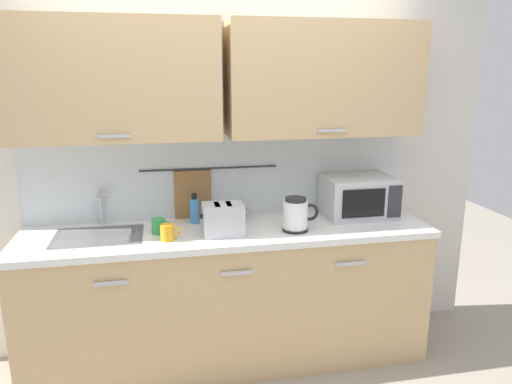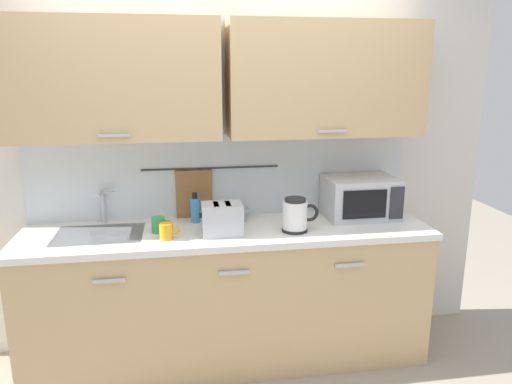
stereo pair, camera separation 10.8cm
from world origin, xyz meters
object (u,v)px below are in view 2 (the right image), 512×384
electric_kettle (296,215)px  mug_by_kettle (167,231)px  toaster (222,219)px  mixing_bowl (234,213)px  mug_near_sink (159,225)px  microwave (360,197)px  dish_soap_bottle (195,209)px

electric_kettle → mug_by_kettle: 0.78m
toaster → mixing_bowl: bearing=69.9°
mug_near_sink → mug_by_kettle: 0.14m
microwave → mug_near_sink: 1.32m
dish_soap_bottle → mixing_bowl: size_ratio=0.92×
mixing_bowl → toaster: toaster is taller
dish_soap_bottle → toaster: bearing=-60.4°
dish_soap_bottle → mug_near_sink: (-0.23, -0.17, -0.04)m
dish_soap_bottle → electric_kettle: bearing=-24.8°
toaster → dish_soap_bottle: bearing=119.6°
mug_by_kettle → microwave: bearing=10.7°
mug_near_sink → mixing_bowl: size_ratio=0.56×
dish_soap_bottle → mug_by_kettle: 0.35m
mug_near_sink → toaster: 0.39m
dish_soap_bottle → mug_near_sink: size_ratio=1.63×
microwave → mug_near_sink: microwave is taller
microwave → toaster: microwave is taller
microwave → mug_by_kettle: size_ratio=3.83×
microwave → dish_soap_bottle: 1.09m
toaster → mug_by_kettle: toaster is taller
mixing_bowl → mug_by_kettle: mug_by_kettle is taller
dish_soap_bottle → mug_by_kettle: (-0.18, -0.30, -0.04)m
electric_kettle → toaster: 0.45m
toaster → mug_by_kettle: (-0.33, -0.03, -0.05)m
microwave → mixing_bowl: size_ratio=2.15×
microwave → electric_kettle: 0.54m
mixing_bowl → toaster: size_ratio=0.84×
electric_kettle → mug_by_kettle: size_ratio=1.89×
toaster → mug_by_kettle: 0.33m
mug_near_sink → microwave: bearing=4.8°
electric_kettle → mug_by_kettle: bearing=-178.4°
microwave → toaster: bearing=-167.7°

